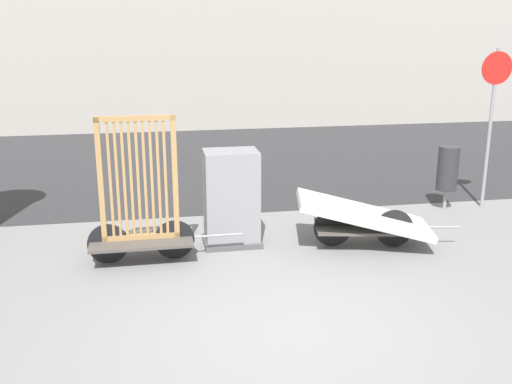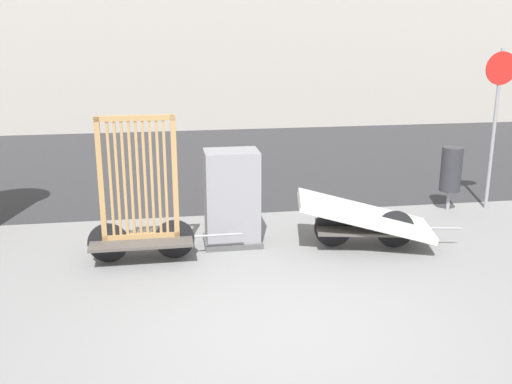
{
  "view_description": "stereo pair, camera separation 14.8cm",
  "coord_description": "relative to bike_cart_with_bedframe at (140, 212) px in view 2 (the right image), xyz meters",
  "views": [
    {
      "loc": [
        -1.38,
        -5.59,
        3.13
      ],
      "look_at": [
        0.0,
        2.14,
        0.89
      ],
      "focal_mm": 42.0,
      "sensor_mm": 36.0,
      "label": 1
    },
    {
      "loc": [
        -1.24,
        -5.61,
        3.13
      ],
      "look_at": [
        0.0,
        2.14,
        0.89
      ],
      "focal_mm": 42.0,
      "sensor_mm": 36.0,
      "label": 2
    }
  ],
  "objects": [
    {
      "name": "road_strip",
      "position": [
        1.56,
        5.89,
        -0.68
      ],
      "size": [
        56.0,
        8.18,
        0.01
      ],
      "color": "#2D2D30",
      "rests_on": "ground_plane"
    },
    {
      "name": "trash_bin",
      "position": [
        5.14,
        1.45,
        0.03
      ],
      "size": [
        0.35,
        0.35,
        1.1
      ],
      "color": "gray",
      "rests_on": "ground_plane"
    },
    {
      "name": "bike_cart_with_mattress",
      "position": [
        3.13,
        -0.0,
        -0.26
      ],
      "size": [
        2.38,
        1.28,
        0.75
      ],
      "rotation": [
        0.0,
        0.0,
        -0.19
      ],
      "color": "#4C4742",
      "rests_on": "ground_plane"
    },
    {
      "name": "ground_plane",
      "position": [
        1.56,
        -2.14,
        -0.69
      ],
      "size": [
        60.0,
        60.0,
        0.0
      ],
      "primitive_type": "plane",
      "color": "slate"
    },
    {
      "name": "sign_post",
      "position": [
        5.85,
        1.44,
        1.06
      ],
      "size": [
        0.54,
        0.06,
        2.72
      ],
      "color": "gray",
      "rests_on": "ground_plane"
    },
    {
      "name": "bike_cart_with_bedframe",
      "position": [
        0.0,
        0.0,
        0.0
      ],
      "size": [
        2.09,
        0.71,
        1.98
      ],
      "rotation": [
        0.0,
        0.0,
        0.01
      ],
      "color": "#4C4742",
      "rests_on": "ground_plane"
    },
    {
      "name": "utility_cabinet",
      "position": [
        1.28,
        0.42,
        -0.03
      ],
      "size": [
        0.82,
        0.61,
        1.39
      ],
      "color": "#4C4C4C",
      "rests_on": "ground_plane"
    }
  ]
}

